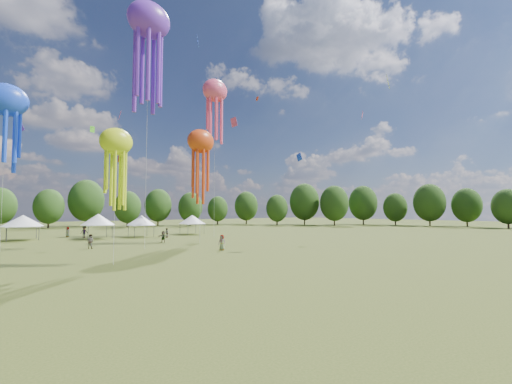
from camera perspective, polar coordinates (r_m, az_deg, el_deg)
ground at (r=17.11m, az=32.29°, el=-18.05°), size 300.00×300.00×0.00m
spectator_near at (r=44.38m, az=-26.60°, el=-7.62°), size 1.05×1.04×1.71m
spectators_far at (r=52.85m, az=-24.81°, el=-6.87°), size 24.31×33.46×1.92m
festival_tents at (r=61.11m, az=-26.53°, el=-4.40°), size 37.11×9.74×4.02m
show_kites at (r=49.19m, az=-21.19°, el=15.54°), size 42.59×24.94×30.10m
small_kites at (r=55.63m, az=-21.73°, el=24.15°), size 72.00×60.34×46.44m
treeline at (r=69.20m, az=-28.44°, el=-1.15°), size 201.57×95.24×13.43m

